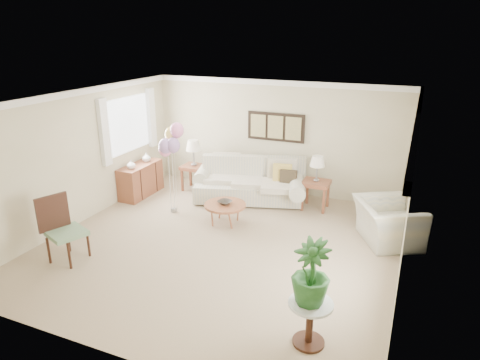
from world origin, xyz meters
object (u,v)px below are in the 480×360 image
(armchair, at_px, (388,222))
(accent_chair, at_px, (62,227))
(sofa, at_px, (250,184))
(coffee_table, at_px, (225,206))
(balloon_cluster, at_px, (170,141))

(armchair, relative_size, accent_chair, 1.03)
(sofa, distance_m, accent_chair, 4.12)
(coffee_table, relative_size, accent_chair, 0.74)
(sofa, distance_m, armchair, 3.18)
(sofa, xyz_separation_m, balloon_cluster, (-1.20, -1.28, 1.16))
(armchair, bearing_deg, balloon_cluster, 67.42)
(sofa, distance_m, balloon_cluster, 2.11)
(coffee_table, height_order, balloon_cluster, balloon_cluster)
(coffee_table, bearing_deg, sofa, 91.13)
(armchair, bearing_deg, sofa, 45.72)
(coffee_table, xyz_separation_m, armchair, (3.01, 0.45, -0.01))
(coffee_table, bearing_deg, accent_chair, -129.37)
(sofa, xyz_separation_m, armchair, (3.04, -0.92, -0.00))
(accent_chair, relative_size, balloon_cluster, 0.58)
(coffee_table, height_order, armchair, armchair)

